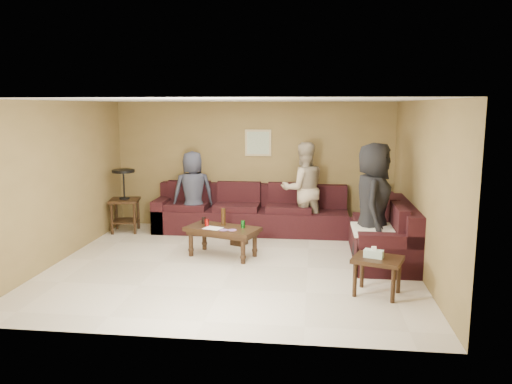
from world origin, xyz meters
The scene contains 10 objects.
room centered at (0.00, 0.00, 1.66)m, with size 5.60×5.50×2.50m.
sectional_sofa centered at (0.81, 1.52, 0.33)m, with size 4.65×2.90×0.97m.
coffee_table centered at (-0.25, 0.43, 0.41)m, with size 1.28×0.92×0.77m.
end_table_left centered at (-2.42, 1.81, 0.64)m, with size 0.62×0.62×1.22m.
side_table_right centered at (2.04, -1.00, 0.43)m, with size 0.73×0.66×0.64m.
waste_bin centered at (-0.08, 1.14, 0.14)m, with size 0.23×0.23×0.28m, color #301D10.
wall_art centered at (0.10, 2.48, 1.70)m, with size 0.52×0.04×0.52m.
person_left centered at (-1.08, 1.87, 0.79)m, with size 0.77×0.50×1.58m, color #2D2F3E.
person_middle centered at (1.01, 1.97, 0.88)m, with size 0.86×0.67×1.76m, color tan.
person_right centered at (2.12, 0.41, 0.94)m, with size 0.92×0.60×1.87m, color black.
Camera 1 is at (1.21, -7.29, 2.42)m, focal length 35.00 mm.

